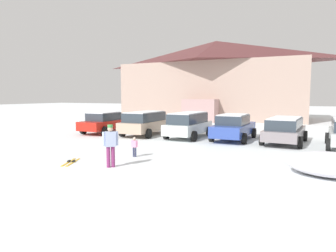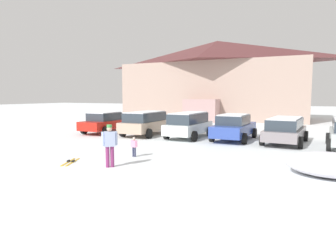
# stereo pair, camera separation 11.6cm
# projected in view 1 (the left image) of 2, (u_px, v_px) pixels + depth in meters

# --- Properties ---
(ground) EXTENTS (160.00, 160.00, 0.00)m
(ground) POSITION_uv_depth(u_px,v_px,m) (69.00, 181.00, 9.81)
(ground) COLOR silver
(ski_lodge) EXTENTS (21.87, 12.21, 9.40)m
(ski_lodge) POSITION_uv_depth(u_px,v_px,m) (215.00, 79.00, 36.83)
(ski_lodge) COLOR tan
(ski_lodge) RESTS_ON ground
(parked_red_sedan) EXTENTS (2.20, 4.60, 1.56)m
(parked_red_sedan) POSITION_uv_depth(u_px,v_px,m) (105.00, 122.00, 22.44)
(parked_red_sedan) COLOR red
(parked_red_sedan) RESTS_ON ground
(parked_beige_suv) EXTENTS (2.30, 4.60, 1.67)m
(parked_beige_suv) POSITION_uv_depth(u_px,v_px,m) (145.00, 122.00, 21.04)
(parked_beige_suv) COLOR tan
(parked_beige_suv) RESTS_ON ground
(parked_white_suv) EXTENTS (2.18, 4.55, 1.68)m
(parked_white_suv) POSITION_uv_depth(u_px,v_px,m) (188.00, 124.00, 19.78)
(parked_white_suv) COLOR white
(parked_white_suv) RESTS_ON ground
(parked_blue_hatchback) EXTENTS (2.25, 4.70, 1.62)m
(parked_blue_hatchback) POSITION_uv_depth(u_px,v_px,m) (234.00, 127.00, 18.80)
(parked_blue_hatchback) COLOR #3049A0
(parked_blue_hatchback) RESTS_ON ground
(parked_grey_wagon) EXTENTS (2.43, 4.83, 1.52)m
(parked_grey_wagon) POSITION_uv_depth(u_px,v_px,m) (285.00, 129.00, 17.43)
(parked_grey_wagon) COLOR gray
(parked_grey_wagon) RESTS_ON ground
(skier_adult_in_blue_parka) EXTENTS (0.46, 0.48, 1.67)m
(skier_adult_in_blue_parka) POSITION_uv_depth(u_px,v_px,m) (110.00, 143.00, 11.57)
(skier_adult_in_blue_parka) COLOR #7F2C61
(skier_adult_in_blue_parka) RESTS_ON ground
(skier_child_in_pink_snowsuit) EXTENTS (0.33, 0.15, 0.89)m
(skier_child_in_pink_snowsuit) POSITION_uv_depth(u_px,v_px,m) (134.00, 146.00, 13.60)
(skier_child_in_pink_snowsuit) COLOR #323755
(skier_child_in_pink_snowsuit) RESTS_ON ground
(pair_of_skis) EXTENTS (0.83, 1.46, 0.08)m
(pair_of_skis) POSITION_uv_depth(u_px,v_px,m) (71.00, 162.00, 12.49)
(pair_of_skis) COLOR gold
(pair_of_skis) RESTS_ON ground
(plowed_snow_pile) EXTENTS (2.95, 2.36, 0.80)m
(plowed_snow_pile) POSITION_uv_depth(u_px,v_px,m) (331.00, 164.00, 10.43)
(plowed_snow_pile) COLOR silver
(plowed_snow_pile) RESTS_ON ground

